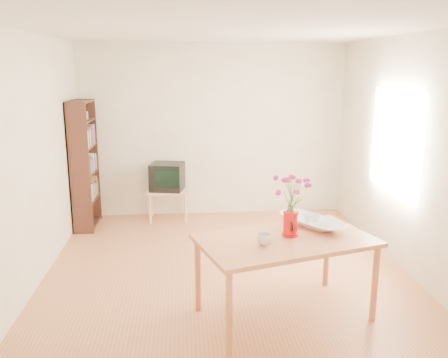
{
  "coord_description": "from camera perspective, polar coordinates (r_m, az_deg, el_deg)",
  "views": [
    {
      "loc": [
        -0.45,
        -4.92,
        2.23
      ],
      "look_at": [
        0.0,
        0.3,
        1.0
      ],
      "focal_mm": 38.0,
      "sensor_mm": 36.0,
      "label": 1
    }
  ],
  "objects": [
    {
      "name": "teacup_b",
      "position": [
        4.62,
        11.03,
        -3.38
      ],
      "size": [
        0.1,
        0.1,
        0.07
      ],
      "primitive_type": "imported",
      "rotation": [
        0.0,
        0.0,
        2.02
      ],
      "color": "white",
      "rests_on": "bowl"
    },
    {
      "name": "television",
      "position": [
        7.08,
        -6.83,
        0.35
      ],
      "size": [
        0.54,
        0.51,
        0.4
      ],
      "rotation": [
        0.0,
        0.0,
        -0.2
      ],
      "color": "black",
      "rests_on": "tv_stand"
    },
    {
      "name": "flowers",
      "position": [
        4.24,
        8.11,
        -1.69
      ],
      "size": [
        0.26,
        0.26,
        0.37
      ],
      "primitive_type": null,
      "color": "#CA2F92",
      "rests_on": "pitcher"
    },
    {
      "name": "bookshelf",
      "position": [
        6.95,
        -16.42,
        1.13
      ],
      "size": [
        0.28,
        0.7,
        1.8
      ],
      "color": "black",
      "rests_on": "ground"
    },
    {
      "name": "room",
      "position": [
        5.03,
        0.62,
        2.58
      ],
      "size": [
        4.5,
        4.5,
        4.5
      ],
      "color": "#A6613B",
      "rests_on": "ground"
    },
    {
      "name": "bowl",
      "position": [
        4.58,
        10.58,
        -2.94
      ],
      "size": [
        0.65,
        0.65,
        0.45
      ],
      "primitive_type": "imported",
      "rotation": [
        0.0,
        0.0,
        0.56
      ],
      "color": "white",
      "rests_on": "table"
    },
    {
      "name": "pitcher",
      "position": [
        4.33,
        7.98,
        -5.46
      ],
      "size": [
        0.15,
        0.23,
        0.23
      ],
      "rotation": [
        0.0,
        0.0,
        -0.08
      ],
      "color": "red",
      "rests_on": "table"
    },
    {
      "name": "table",
      "position": [
        4.31,
        7.43,
        -8.01
      ],
      "size": [
        1.72,
        1.28,
        0.75
      ],
      "rotation": [
        0.0,
        0.0,
        0.3
      ],
      "color": "#BB6A40",
      "rests_on": "ground"
    },
    {
      "name": "tv_stand",
      "position": [
        7.13,
        -6.77,
        -1.86
      ],
      "size": [
        0.6,
        0.45,
        0.46
      ],
      "color": "tan",
      "rests_on": "ground"
    },
    {
      "name": "mug",
      "position": [
        4.11,
        4.88,
        -7.23
      ],
      "size": [
        0.16,
        0.16,
        0.09
      ],
      "primitive_type": "imported",
      "rotation": [
        0.0,
        0.0,
        3.59
      ],
      "color": "white",
      "rests_on": "table"
    },
    {
      "name": "teacup_a",
      "position": [
        4.58,
        10.07,
        -3.46
      ],
      "size": [
        0.1,
        0.1,
        0.07
      ],
      "primitive_type": "imported",
      "rotation": [
        0.0,
        0.0,
        0.55
      ],
      "color": "white",
      "rests_on": "bowl"
    }
  ]
}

